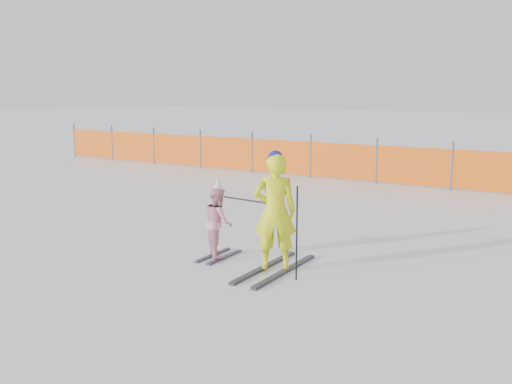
% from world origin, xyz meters
% --- Properties ---
extents(ground, '(120.00, 120.00, 0.00)m').
position_xyz_m(ground, '(0.00, 0.00, 0.00)').
color(ground, white).
rests_on(ground, ground).
extents(adult, '(0.72, 1.72, 1.72)m').
position_xyz_m(adult, '(0.63, -0.02, 0.85)').
color(adult, black).
rests_on(adult, ground).
extents(child, '(0.65, 0.87, 1.25)m').
position_xyz_m(child, '(-0.43, 0.10, 0.57)').
color(child, black).
rests_on(child, ground).
extents(ski_poles, '(1.40, 0.33, 1.29)m').
position_xyz_m(ski_poles, '(0.70, -0.12, 0.77)').
color(ski_poles, black).
rests_on(ski_poles, ground).
extents(safety_fence, '(16.81, 0.06, 1.25)m').
position_xyz_m(safety_fence, '(-4.44, 8.09, 0.56)').
color(safety_fence, '#595960').
rests_on(safety_fence, ground).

